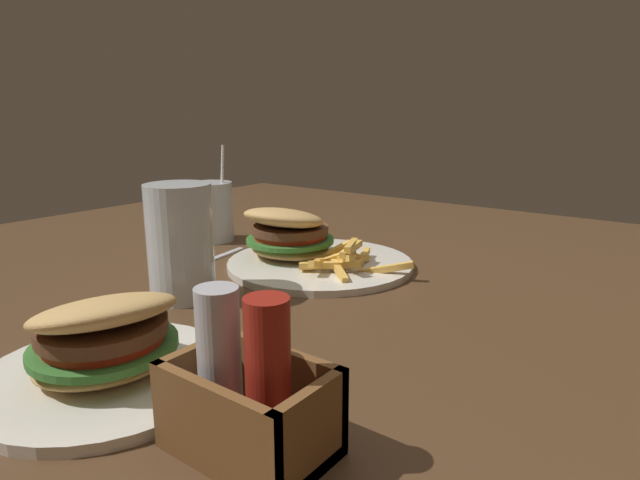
{
  "coord_description": "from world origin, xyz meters",
  "views": [
    {
      "loc": [
        -0.49,
        0.56,
        0.98
      ],
      "look_at": [
        -0.02,
        -0.06,
        0.79
      ],
      "focal_mm": 30.0,
      "sensor_mm": 36.0,
      "label": 1
    }
  ],
  "objects_px": {
    "meal_plate_near": "(303,246)",
    "spoon": "(188,265)",
    "juice_glass": "(212,214)",
    "condiment_caddy": "(247,399)",
    "beer_glass": "(181,245)",
    "meal_plate_far": "(106,350)"
  },
  "relations": [
    {
      "from": "meal_plate_near",
      "to": "spoon",
      "type": "bearing_deg",
      "value": 45.41
    },
    {
      "from": "juice_glass",
      "to": "condiment_caddy",
      "type": "xyz_separation_m",
      "value": [
        -0.49,
        0.41,
        -0.01
      ]
    },
    {
      "from": "meal_plate_near",
      "to": "condiment_caddy",
      "type": "xyz_separation_m",
      "value": [
        -0.26,
        0.38,
        0.01
      ]
    },
    {
      "from": "beer_glass",
      "to": "condiment_caddy",
      "type": "height_order",
      "value": "beer_glass"
    },
    {
      "from": "beer_glass",
      "to": "spoon",
      "type": "height_order",
      "value": "beer_glass"
    },
    {
      "from": "meal_plate_far",
      "to": "meal_plate_near",
      "type": "bearing_deg",
      "value": -76.63
    },
    {
      "from": "meal_plate_near",
      "to": "meal_plate_far",
      "type": "distance_m",
      "value": 0.4
    },
    {
      "from": "condiment_caddy",
      "to": "spoon",
      "type": "bearing_deg",
      "value": -34.32
    },
    {
      "from": "beer_glass",
      "to": "condiment_caddy",
      "type": "bearing_deg",
      "value": 148.44
    },
    {
      "from": "juice_glass",
      "to": "spoon",
      "type": "height_order",
      "value": "juice_glass"
    },
    {
      "from": "spoon",
      "to": "beer_glass",
      "type": "bearing_deg",
      "value": 38.86
    },
    {
      "from": "meal_plate_near",
      "to": "juice_glass",
      "type": "distance_m",
      "value": 0.23
    },
    {
      "from": "meal_plate_far",
      "to": "condiment_caddy",
      "type": "relative_size",
      "value": 1.87
    },
    {
      "from": "juice_glass",
      "to": "spoon",
      "type": "relative_size",
      "value": 1.0
    },
    {
      "from": "meal_plate_near",
      "to": "spoon",
      "type": "relative_size",
      "value": 1.68
    },
    {
      "from": "meal_plate_near",
      "to": "condiment_caddy",
      "type": "distance_m",
      "value": 0.46
    },
    {
      "from": "meal_plate_near",
      "to": "juice_glass",
      "type": "bearing_deg",
      "value": -6.29
    },
    {
      "from": "spoon",
      "to": "meal_plate_far",
      "type": "height_order",
      "value": "meal_plate_far"
    },
    {
      "from": "meal_plate_near",
      "to": "meal_plate_far",
      "type": "height_order",
      "value": "meal_plate_near"
    },
    {
      "from": "spoon",
      "to": "meal_plate_far",
      "type": "xyz_separation_m",
      "value": [
        -0.21,
        0.26,
        0.02
      ]
    },
    {
      "from": "meal_plate_far",
      "to": "condiment_caddy",
      "type": "distance_m",
      "value": 0.17
    },
    {
      "from": "meal_plate_near",
      "to": "beer_glass",
      "type": "height_order",
      "value": "beer_glass"
    }
  ]
}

